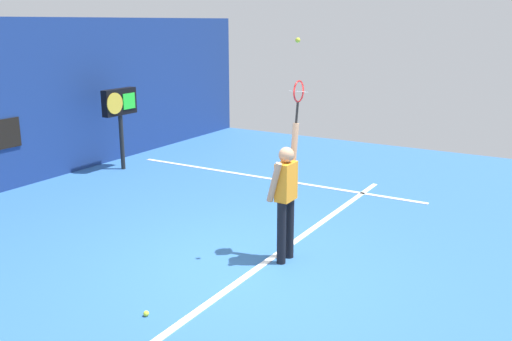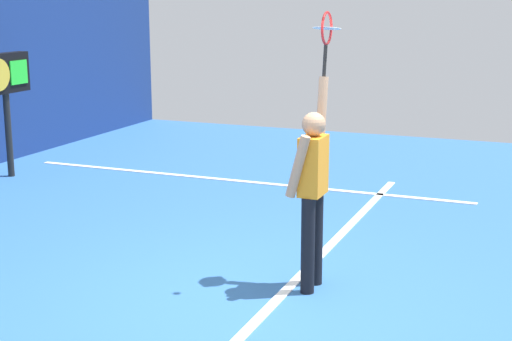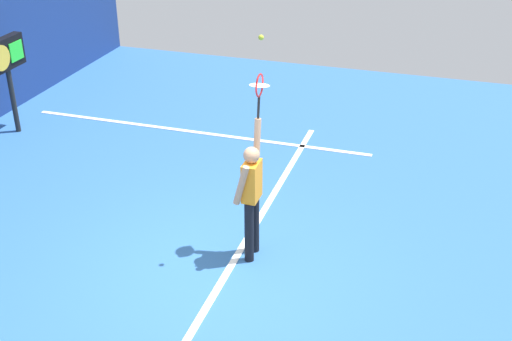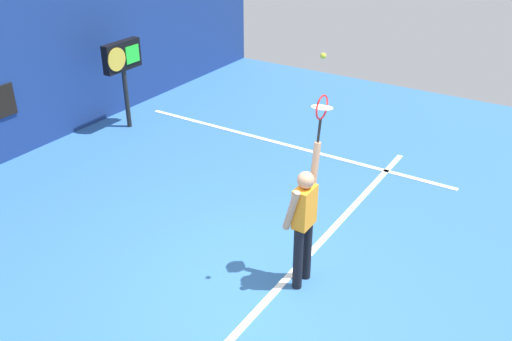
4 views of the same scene
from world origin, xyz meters
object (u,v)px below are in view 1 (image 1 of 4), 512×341
tennis_ball (298,40)px  scoreboard_clock (120,106)px  tennis_player (286,194)px  tennis_racket (298,94)px  spare_ball (146,313)px

tennis_ball → scoreboard_clock: 6.61m
scoreboard_clock → tennis_player: bearing=-115.2°
tennis_racket → tennis_ball: 0.79m
spare_ball → tennis_ball: bearing=-17.4°
tennis_player → spare_ball: tennis_player is taller
tennis_player → tennis_ball: bearing=-45.3°
tennis_racket → tennis_ball: bearing=-158.6°
scoreboard_clock → tennis_racket: bearing=-112.4°
tennis_player → spare_ball: (-2.28, 0.65, -0.98)m
tennis_player → spare_ball: size_ratio=29.27×
tennis_racket → spare_ball: size_ratio=9.12×
tennis_ball → scoreboard_clock: (2.61, 5.84, -1.64)m
tennis_player → tennis_ball: size_ratio=29.27×
tennis_racket → scoreboard_clock: 6.28m
tennis_ball → scoreboard_clock: tennis_ball is taller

